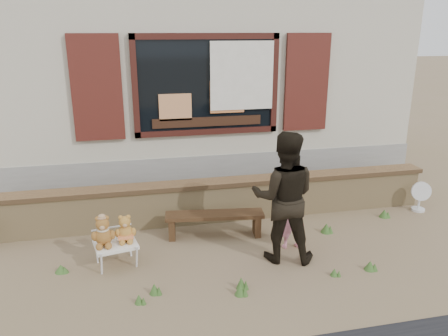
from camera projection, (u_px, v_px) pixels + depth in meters
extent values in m
plane|color=brown|center=(233.00, 248.00, 6.19)|extent=(80.00, 80.00, 0.00)
cube|color=#A9A089|center=(186.00, 56.00, 9.65)|extent=(8.00, 5.00, 3.20)
cube|color=gray|center=(188.00, 143.00, 10.26)|extent=(8.04, 5.04, 0.80)
cube|color=black|center=(207.00, 85.00, 7.40)|extent=(2.30, 0.04, 1.50)
cube|color=#35140F|center=(206.00, 36.00, 7.14)|extent=(2.50, 0.08, 0.10)
cube|color=#35140F|center=(207.00, 132.00, 7.63)|extent=(2.50, 0.08, 0.10)
cube|color=#35140F|center=(135.00, 87.00, 7.14)|extent=(0.10, 0.08, 1.70)
cube|color=#35140F|center=(274.00, 84.00, 7.63)|extent=(0.10, 0.08, 1.70)
cube|color=#3B1710|center=(97.00, 88.00, 7.01)|extent=(0.80, 0.07, 1.70)
cube|color=#3B1710|center=(307.00, 83.00, 7.74)|extent=(0.80, 0.07, 1.70)
cube|color=beige|center=(242.00, 76.00, 7.42)|extent=(1.10, 0.02, 1.15)
cube|color=black|center=(207.00, 122.00, 7.56)|extent=(1.90, 0.06, 0.16)
cube|color=tan|center=(175.00, 107.00, 7.37)|extent=(0.55, 0.06, 0.45)
cube|color=#E08447|center=(227.00, 97.00, 7.51)|extent=(0.60, 0.06, 0.55)
cube|color=tan|center=(219.00, 202.00, 7.03)|extent=(7.00, 0.30, 0.60)
cube|color=brown|center=(219.00, 183.00, 6.93)|extent=(7.10, 0.36, 0.07)
cube|color=#352212|center=(215.00, 215.00, 6.44)|extent=(1.47, 0.49, 0.05)
cube|color=#352212|center=(172.00, 228.00, 6.44)|extent=(0.12, 0.28, 0.31)
cube|color=#352212|center=(257.00, 225.00, 6.55)|extent=(0.12, 0.28, 0.31)
cube|color=white|center=(116.00, 244.00, 5.65)|extent=(0.61, 0.56, 0.04)
cylinder|color=silver|center=(102.00, 266.00, 5.44)|extent=(0.03, 0.03, 0.28)
cylinder|color=silver|center=(137.00, 259.00, 5.61)|extent=(0.03, 0.03, 0.28)
cylinder|color=silver|center=(97.00, 252.00, 5.79)|extent=(0.03, 0.03, 0.28)
cylinder|color=silver|center=(130.00, 245.00, 5.96)|extent=(0.03, 0.03, 0.28)
imported|color=pink|center=(292.00, 215.00, 6.06)|extent=(0.36, 0.24, 0.99)
imported|color=black|center=(284.00, 197.00, 5.66)|extent=(1.02, 0.90, 1.75)
cylinder|color=silver|center=(418.00, 209.00, 7.45)|extent=(0.22, 0.22, 0.04)
cylinder|color=silver|center=(419.00, 202.00, 7.41)|extent=(0.04, 0.04, 0.28)
cylinder|color=silver|center=(421.00, 191.00, 7.35)|extent=(0.34, 0.21, 0.33)
cone|color=#385E25|center=(139.00, 299.00, 4.92)|extent=(0.10, 0.10, 0.12)
cone|color=#385E25|center=(370.00, 265.00, 5.60)|extent=(0.15, 0.15, 0.13)
cone|color=#385E25|center=(241.00, 283.00, 5.20)|extent=(0.12, 0.12, 0.15)
cone|color=#385E25|center=(61.00, 268.00, 5.56)|extent=(0.16, 0.16, 0.10)
cone|color=#385E25|center=(154.00, 289.00, 5.09)|extent=(0.12, 0.12, 0.14)
cone|color=#385E25|center=(384.00, 213.00, 7.18)|extent=(0.16, 0.16, 0.13)
cone|color=#385E25|center=(240.00, 289.00, 5.07)|extent=(0.13, 0.13, 0.15)
cone|color=#385E25|center=(334.00, 272.00, 5.47)|extent=(0.10, 0.10, 0.10)
cone|color=#385E25|center=(326.00, 228.00, 6.63)|extent=(0.17, 0.17, 0.15)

